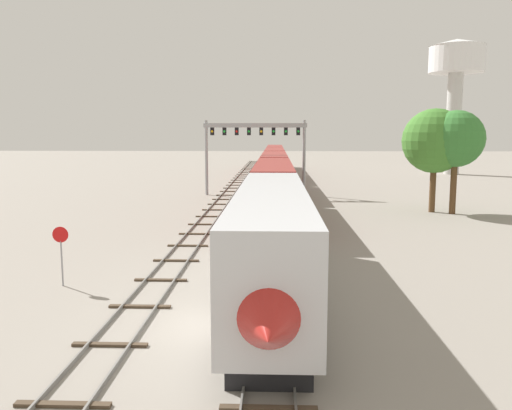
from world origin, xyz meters
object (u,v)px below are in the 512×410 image
(passenger_train, at_px, (274,171))
(water_tower, at_px, (456,69))
(signal_gantry, at_px, (255,140))
(stop_sign, at_px, (61,248))
(trackside_tree_mid, at_px, (456,139))
(trackside_tree_left, at_px, (435,141))

(passenger_train, bearing_deg, water_tower, 43.71)
(passenger_train, xyz_separation_m, signal_gantry, (-2.25, -3.18, 3.90))
(signal_gantry, bearing_deg, stop_sign, -101.64)
(trackside_tree_mid, bearing_deg, water_tower, 71.93)
(passenger_train, height_order, trackside_tree_left, trackside_tree_left)
(passenger_train, bearing_deg, trackside_tree_mid, -46.44)
(signal_gantry, distance_m, stop_sign, 38.70)
(signal_gantry, xyz_separation_m, trackside_tree_left, (16.96, -12.88, 0.04))
(trackside_tree_left, xyz_separation_m, trackside_tree_mid, (1.54, -1.02, 0.18))
(trackside_tree_mid, bearing_deg, passenger_train, 133.56)
(passenger_train, distance_m, water_tower, 46.67)
(signal_gantry, bearing_deg, trackside_tree_mid, -36.93)
(water_tower, bearing_deg, trackside_tree_mid, -108.07)
(water_tower, bearing_deg, passenger_train, -136.29)
(water_tower, bearing_deg, stop_sign, -120.39)
(passenger_train, bearing_deg, signal_gantry, -125.24)
(trackside_tree_left, bearing_deg, signal_gantry, 142.78)
(water_tower, relative_size, stop_sign, 8.18)
(passenger_train, bearing_deg, stop_sign, -103.76)
(trackside_tree_left, relative_size, trackside_tree_mid, 1.02)
(passenger_train, height_order, trackside_tree_mid, trackside_tree_mid)
(passenger_train, relative_size, signal_gantry, 8.62)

